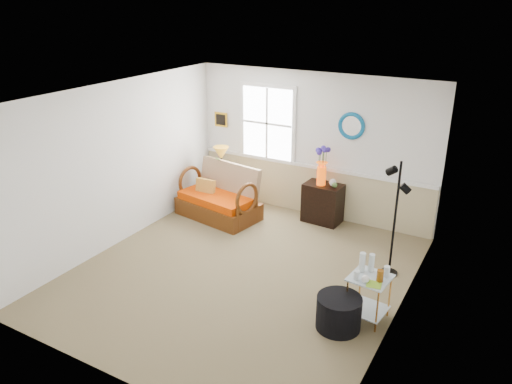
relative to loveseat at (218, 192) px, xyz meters
The scene contains 19 objects.
floor 2.10m from the loveseat, 47.42° to the right, with size 4.50×5.00×0.01m, color #746950.
ceiling 2.95m from the loveseat, 47.42° to the right, with size 4.50×5.00×0.01m, color white.
walls 2.20m from the loveseat, 47.42° to the right, with size 4.51×5.01×2.60m.
wainscot 1.69m from the loveseat, 35.26° to the left, with size 4.46×0.02×0.90m, color tan.
chair_rail 1.74m from the loveseat, 34.98° to the left, with size 4.46×0.04×0.06m, color white.
window 1.56m from the loveseat, 63.52° to the left, with size 1.14×0.06×1.44m, color white, non-canonical shape.
picture 1.55m from the loveseat, 118.88° to the left, with size 0.28×0.03×0.28m, color #B18018.
mirror 2.63m from the loveseat, 25.13° to the left, with size 0.47×0.47×0.07m, color #157AA4.
loveseat is the anchor object (origin of this frame).
throw_pillow 0.27m from the loveseat, behind, with size 0.37×0.09×0.37m, color #C3681C, non-canonical shape.
lamp_stand 0.64m from the loveseat, 119.95° to the left, with size 0.35×0.35×0.61m, color black, non-canonical shape.
table_lamp 0.73m from the loveseat, 116.53° to the left, with size 0.30×0.30×0.54m, color #C4851F, non-canonical shape.
potted_plant 0.58m from the loveseat, 111.71° to the left, with size 0.34×0.38×0.29m, color #507337.
cabinet 1.89m from the loveseat, 23.32° to the left, with size 0.66×0.42×0.71m, color black, non-canonical shape.
flower_vase 1.92m from the loveseat, 22.80° to the left, with size 0.20×0.20×0.69m, color #ED4A06, non-canonical shape.
side_table 3.73m from the loveseat, 26.55° to the right, with size 0.47×0.47×0.60m, color #B26F29, non-canonical shape.
tabletop_items 3.75m from the loveseat, 26.57° to the right, with size 0.43×0.43×0.26m, color silver, non-canonical shape.
floor_lamp 3.34m from the loveseat, ahead, with size 0.25×0.25×1.73m, color black, non-canonical shape.
ottoman 3.69m from the loveseat, 33.21° to the right, with size 0.55×0.55×0.42m, color black.
Camera 1 is at (3.32, -5.43, 3.82)m, focal length 35.00 mm.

